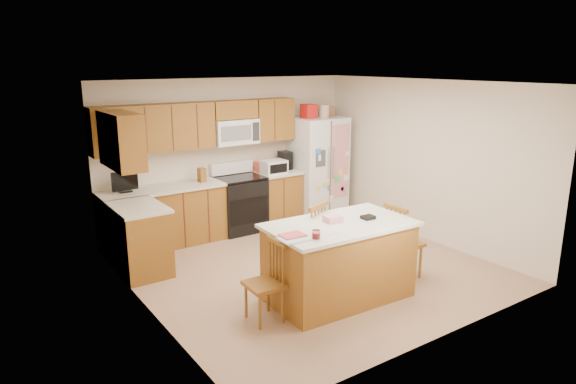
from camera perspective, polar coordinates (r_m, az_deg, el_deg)
ground at (r=7.17m, az=2.30°, el=-8.34°), size 4.50×4.50×0.00m
room_shell at (r=6.74m, az=2.42°, el=3.01°), size 4.60×4.60×2.52m
cabinetry at (r=7.91m, az=-11.21°, el=0.56°), size 3.36×1.56×2.15m
stove at (r=8.56m, az=-5.41°, el=-1.21°), size 0.76×0.65×1.13m
refrigerator at (r=9.24m, az=3.26°, el=2.85°), size 0.90×0.79×2.04m
island at (r=6.16m, az=5.69°, el=-7.59°), size 1.80×1.06×1.03m
windsor_chair_left at (r=5.65m, az=-2.49°, el=-10.12°), size 0.39×0.41×0.91m
windsor_chair_back at (r=6.54m, az=2.13°, el=-5.89°), size 0.59×0.58×1.07m
windsor_chair_right at (r=6.87m, az=12.55°, el=-5.54°), size 0.41×0.43×0.99m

